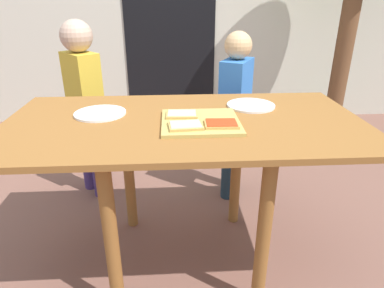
# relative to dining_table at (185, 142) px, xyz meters

# --- Properties ---
(ground_plane) EXTENTS (16.00, 16.00, 0.00)m
(ground_plane) POSITION_rel_dining_table_xyz_m (0.00, 0.00, -0.66)
(ground_plane) COLOR brown
(house_door) EXTENTS (0.90, 0.02, 2.00)m
(house_door) POSITION_rel_dining_table_xyz_m (-0.05, 2.16, 0.34)
(house_door) COLOR black
(house_door) RESTS_ON ground
(dining_table) EXTENTS (1.54, 0.80, 0.76)m
(dining_table) POSITION_rel_dining_table_xyz_m (0.00, 0.00, 0.00)
(dining_table) COLOR #915B29
(dining_table) RESTS_ON ground
(cutting_board) EXTENTS (0.32, 0.31, 0.01)m
(cutting_board) POSITION_rel_dining_table_xyz_m (0.07, -0.05, 0.11)
(cutting_board) COLOR tan
(cutting_board) RESTS_ON dining_table
(pizza_slice_near_right) EXTENTS (0.14, 0.11, 0.01)m
(pizza_slice_near_right) POSITION_rel_dining_table_xyz_m (0.14, -0.11, 0.12)
(pizza_slice_near_right) COLOR tan
(pizza_slice_near_right) RESTS_ON cutting_board
(pizza_slice_near_left) EXTENTS (0.14, 0.11, 0.01)m
(pizza_slice_near_left) POSITION_rel_dining_table_xyz_m (-0.00, -0.12, 0.12)
(pizza_slice_near_left) COLOR tan
(pizza_slice_near_left) RESTS_ON cutting_board
(pizza_slice_far_left) EXTENTS (0.14, 0.11, 0.01)m
(pizza_slice_far_left) POSITION_rel_dining_table_xyz_m (-0.01, 0.02, 0.12)
(pizza_slice_far_left) COLOR tan
(pizza_slice_far_left) RESTS_ON cutting_board
(plate_white_right) EXTENTS (0.23, 0.23, 0.01)m
(plate_white_right) POSITION_rel_dining_table_xyz_m (0.33, 0.17, 0.11)
(plate_white_right) COLOR white
(plate_white_right) RESTS_ON dining_table
(plate_white_left) EXTENTS (0.23, 0.23, 0.01)m
(plate_white_left) POSITION_rel_dining_table_xyz_m (-0.38, 0.10, 0.11)
(plate_white_left) COLOR white
(plate_white_left) RESTS_ON dining_table
(child_left) EXTENTS (0.26, 0.27, 1.13)m
(child_left) POSITION_rel_dining_table_xyz_m (-0.59, 0.69, 0.01)
(child_left) COLOR #442F64
(child_left) RESTS_ON ground
(child_right) EXTENTS (0.24, 0.28, 1.07)m
(child_right) POSITION_rel_dining_table_xyz_m (0.34, 0.62, -0.05)
(child_right) COLOR #203443
(child_right) RESTS_ON ground
(garden_hose_coil) EXTENTS (0.34, 0.34, 0.03)m
(garden_hose_coil) POSITION_rel_dining_table_xyz_m (1.58, 1.60, -0.64)
(garden_hose_coil) COLOR #1FC57C
(garden_hose_coil) RESTS_ON ground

